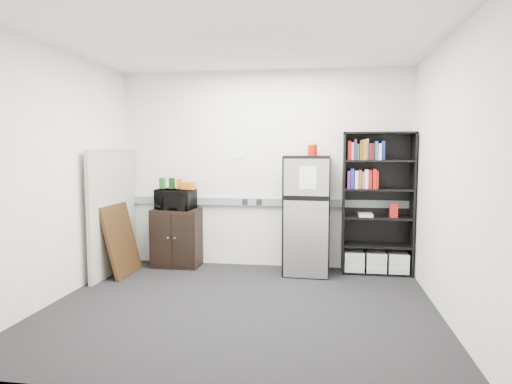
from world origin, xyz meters
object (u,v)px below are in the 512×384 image
at_px(cabinet, 177,238).
at_px(microwave, 176,199).
at_px(refrigerator, 307,215).
at_px(bookshelf, 377,204).
at_px(cubicle_partition, 113,212).

relative_size(cabinet, microwave, 1.61).
xyz_separation_m(microwave, refrigerator, (1.80, -0.06, -0.17)).
bearing_deg(bookshelf, microwave, -178.30).
xyz_separation_m(cubicle_partition, cabinet, (0.72, 0.42, -0.41)).
xyz_separation_m(cabinet, microwave, (0.00, -0.02, 0.54)).
height_order(cubicle_partition, refrigerator, cubicle_partition).
distance_m(bookshelf, refrigerator, 0.93).
bearing_deg(cubicle_partition, bookshelf, 8.06).
height_order(microwave, refrigerator, refrigerator).
relative_size(cabinet, refrigerator, 0.52).
bearing_deg(bookshelf, refrigerator, -170.97).
bearing_deg(cubicle_partition, microwave, 29.40).
bearing_deg(cubicle_partition, refrigerator, 7.70).
bearing_deg(cubicle_partition, cabinet, 30.35).
height_order(bookshelf, microwave, bookshelf).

